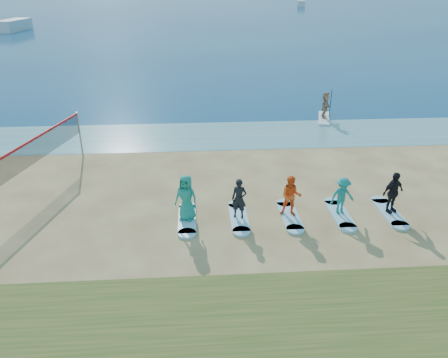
{
  "coord_description": "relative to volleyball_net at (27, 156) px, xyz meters",
  "views": [
    {
      "loc": [
        -2.3,
        -14.53,
        8.97
      ],
      "look_at": [
        -1.16,
        2.0,
        1.1
      ],
      "focal_mm": 35.0,
      "sensor_mm": 36.0,
      "label": 1
    }
  ],
  "objects": [
    {
      "name": "boat_offshore_a",
      "position": [
        -22.94,
        62.06,
        -1.9
      ],
      "size": [
        4.29,
        7.43,
        1.8
      ],
      "primitive_type": "cube",
      "rotation": [
        0.0,
        0.0,
        -0.22
      ],
      "color": "silver",
      "rests_on": "ground"
    },
    {
      "name": "surfboard_1",
      "position": [
        8.83,
        -2.6,
        -1.86
      ],
      "size": [
        0.7,
        2.2,
        0.09
      ],
      "primitive_type": "cube",
      "color": "#94CFE6",
      "rests_on": "ground"
    },
    {
      "name": "ground",
      "position": [
        9.5,
        -3.17,
        -1.9
      ],
      "size": [
        600.0,
        600.0,
        0.0
      ],
      "primitive_type": "plane",
      "color": "tan",
      "rests_on": "ground"
    },
    {
      "name": "volleyball_net",
      "position": [
        0.0,
        0.0,
        0.0
      ],
      "size": [
        2.4,
        8.79,
        2.5
      ],
      "rotation": [
        0.0,
        0.0,
        -0.26
      ],
      "color": "gray",
      "rests_on": "ground"
    },
    {
      "name": "paddleboarder",
      "position": [
        15.87,
        10.11,
        -0.93
      ],
      "size": [
        0.76,
        1.65,
        1.71
      ],
      "primitive_type": "imported",
      "rotation": [
        0.0,
        0.0,
        1.4
      ],
      "color": "tan",
      "rests_on": "paddleboard"
    },
    {
      "name": "boat_offshore_b",
      "position": [
        38.79,
        116.36,
        -1.9
      ],
      "size": [
        3.54,
        6.87,
        1.68
      ],
      "primitive_type": "cube",
      "rotation": [
        0.0,
        0.0,
        -0.21
      ],
      "color": "silver",
      "rests_on": "ground"
    },
    {
      "name": "surfboard_2",
      "position": [
        10.9,
        -2.6,
        -1.86
      ],
      "size": [
        0.7,
        2.2,
        0.09
      ],
      "primitive_type": "cube",
      "color": "#94CFE6",
      "rests_on": "ground"
    },
    {
      "name": "surfboard_4",
      "position": [
        15.05,
        -2.6,
        -1.86
      ],
      "size": [
        0.7,
        2.2,
        0.09
      ],
      "primitive_type": "cube",
      "color": "#94CFE6",
      "rests_on": "ground"
    },
    {
      "name": "surfboard_3",
      "position": [
        12.98,
        -2.6,
        -1.86
      ],
      "size": [
        0.7,
        2.2,
        0.09
      ],
      "primitive_type": "cube",
      "color": "#94CFE6",
      "rests_on": "ground"
    },
    {
      "name": "student_4",
      "position": [
        15.05,
        -2.6,
        -0.94
      ],
      "size": [
        1.11,
        0.78,
        1.75
      ],
      "primitive_type": "imported",
      "rotation": [
        0.0,
        0.0,
        0.38
      ],
      "color": "black",
      "rests_on": "surfboard_4"
    },
    {
      "name": "student_2",
      "position": [
        10.9,
        -2.6,
        -0.97
      ],
      "size": [
        0.94,
        0.8,
        1.7
      ],
      "primitive_type": "imported",
      "rotation": [
        0.0,
        0.0,
        -0.21
      ],
      "color": "#F8551A",
      "rests_on": "surfboard_2"
    },
    {
      "name": "shallow_water",
      "position": [
        9.5,
        7.33,
        -1.9
      ],
      "size": [
        600.0,
        600.0,
        0.0
      ],
      "primitive_type": "plane",
      "color": "teal",
      "rests_on": "ground"
    },
    {
      "name": "student_1",
      "position": [
        8.83,
        -2.6,
        -1.0
      ],
      "size": [
        0.68,
        0.54,
        1.63
      ],
      "primitive_type": "imported",
      "rotation": [
        0.0,
        0.0,
        -0.28
      ],
      "color": "black",
      "rests_on": "surfboard_1"
    },
    {
      "name": "surfboard_0",
      "position": [
        6.76,
        -2.6,
        -1.86
      ],
      "size": [
        0.7,
        2.2,
        0.09
      ],
      "primitive_type": "cube",
      "color": "#94CFE6",
      "rests_on": "ground"
    },
    {
      "name": "student_0",
      "position": [
        6.76,
        -2.6,
        -0.88
      ],
      "size": [
        1.08,
        0.92,
        1.88
      ],
      "primitive_type": "imported",
      "rotation": [
        0.0,
        0.0,
        -0.42
      ],
      "color": "#1C8976",
      "rests_on": "surfboard_0"
    },
    {
      "name": "student_3",
      "position": [
        12.98,
        -2.6,
        -1.03
      ],
      "size": [
        1.12,
        0.78,
        1.58
      ],
      "primitive_type": "imported",
      "rotation": [
        0.0,
        0.0,
        0.2
      ],
      "color": "#1B847D",
      "rests_on": "surfboard_3"
    },
    {
      "name": "paddleboard",
      "position": [
        15.87,
        10.11,
        -1.84
      ],
      "size": [
        1.47,
        3.08,
        0.12
      ],
      "primitive_type": "cube",
      "rotation": [
        0.0,
        0.0,
        -0.27
      ],
      "color": "silver",
      "rests_on": "ground"
    }
  ]
}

